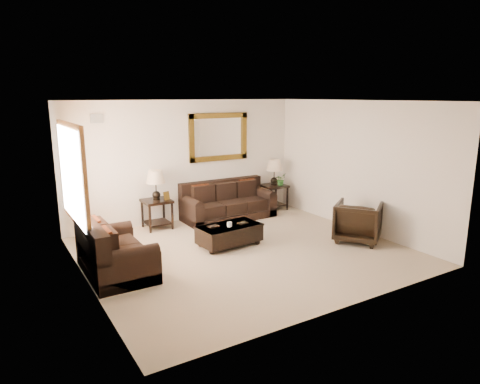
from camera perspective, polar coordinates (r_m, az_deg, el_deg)
room at (r=7.53m, az=0.63°, el=1.72°), size 5.51×5.01×2.71m
window at (r=7.38m, az=-21.40°, el=2.19°), size 0.07×1.96×1.66m
mirror at (r=9.98m, az=-2.86°, el=7.33°), size 1.50×0.06×1.10m
air_vent at (r=9.00m, az=-18.56°, el=9.29°), size 0.25×0.02×0.18m
sofa at (r=9.92m, az=-1.71°, el=-1.73°), size 2.11×0.91×0.86m
loveseat at (r=7.15m, az=-16.64°, el=-7.96°), size 0.94×1.58×0.89m
end_table_left at (r=9.20m, az=-11.11°, el=0.17°), size 0.58×0.58×1.27m
end_table_right at (r=10.61m, az=4.56°, el=2.00°), size 0.57×0.57×1.25m
coffee_table at (r=8.13m, az=-1.44°, el=-5.47°), size 1.24×0.74×0.50m
armchair at (r=8.64m, az=15.46°, el=-3.60°), size 1.12×1.13×0.86m
potted_plant at (r=10.62m, az=5.43°, el=1.54°), size 0.36×0.38×0.23m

